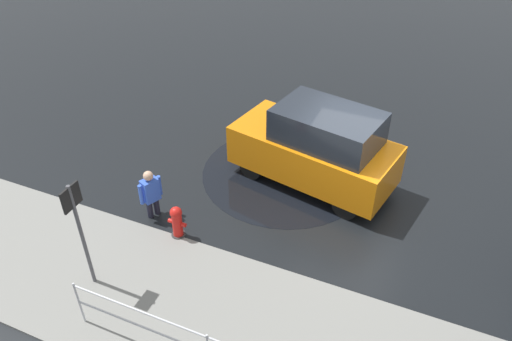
% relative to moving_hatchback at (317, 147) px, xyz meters
% --- Properties ---
extents(ground_plane, '(60.00, 60.00, 0.00)m').
position_rel_moving_hatchback_xyz_m(ground_plane, '(-1.08, 0.43, -1.03)').
color(ground_plane, black).
extents(moving_hatchback, '(4.16, 2.44, 2.06)m').
position_rel_moving_hatchback_xyz_m(moving_hatchback, '(0.00, 0.00, 0.00)').
color(moving_hatchback, orange).
rests_on(moving_hatchback, ground).
extents(fire_hydrant, '(0.42, 0.31, 0.80)m').
position_rel_moving_hatchback_xyz_m(fire_hydrant, '(2.09, 3.00, -0.63)').
color(fire_hydrant, red).
rests_on(fire_hydrant, ground).
extents(pedestrian, '(0.36, 0.53, 1.22)m').
position_rel_moving_hatchback_xyz_m(pedestrian, '(2.96, 2.62, -0.34)').
color(pedestrian, blue).
rests_on(pedestrian, ground).
extents(sign_post, '(0.07, 0.44, 2.40)m').
position_rel_moving_hatchback_xyz_m(sign_post, '(2.94, 4.77, 0.55)').
color(sign_post, '#4C4C51').
rests_on(sign_post, ground).
extents(puddle_patch, '(4.17, 4.17, 0.01)m').
position_rel_moving_hatchback_xyz_m(puddle_patch, '(0.79, -0.05, -1.02)').
color(puddle_patch, black).
rests_on(puddle_patch, ground).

